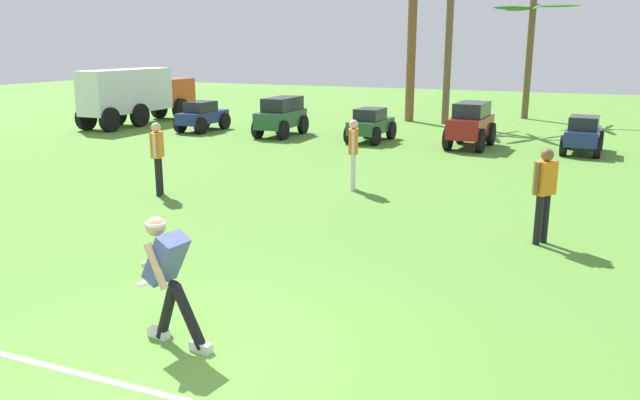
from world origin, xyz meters
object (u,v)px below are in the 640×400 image
parked_car_slot_c (371,124)px  parked_car_slot_e (583,134)px  frisbee_thrower (168,274)px  teammate_midfield (157,152)px  palm_tree_left_of_centre (449,27)px  frisbee_in_flight (148,281)px  parked_car_slot_d (471,124)px  palm_tree_far_left (412,34)px  teammate_near_sideline (353,148)px  parked_car_slot_b (281,115)px  box_truck (137,93)px  palm_tree_right_of_centre (530,44)px  teammate_deep (544,187)px  parked_car_slot_a (202,116)px

parked_car_slot_c → parked_car_slot_e: 6.52m
frisbee_thrower → parked_car_slot_e: bearing=76.3°
teammate_midfield → palm_tree_left_of_centre: bearing=79.5°
frisbee_in_flight → parked_car_slot_d: (0.89, 14.31, 0.22)m
teammate_midfield → parked_car_slot_e: (8.07, 9.45, -0.38)m
frisbee_thrower → parked_car_slot_c: (-2.88, 14.50, -0.22)m
frisbee_thrower → palm_tree_left_of_centre: palm_tree_left_of_centre is taller
parked_car_slot_c → palm_tree_left_of_centre: bearing=78.5°
frisbee_in_flight → palm_tree_far_left: bearing=97.8°
parked_car_slot_d → parked_car_slot_e: parked_car_slot_d is taller
teammate_near_sideline → parked_car_slot_c: size_ratio=0.70×
parked_car_slot_b → palm_tree_left_of_centre: (4.47, 5.71, 3.09)m
teammate_near_sideline → box_truck: 14.20m
parked_car_slot_b → palm_tree_right_of_centre: (7.22, 8.94, 2.42)m
palm_tree_right_of_centre → teammate_near_sideline: bearing=-96.7°
frisbee_thrower → parked_car_slot_d: 14.58m
teammate_deep → parked_car_slot_b: bearing=136.0°
teammate_midfield → parked_car_slot_d: 10.32m
teammate_deep → parked_car_slot_a: teammate_deep is taller
palm_tree_right_of_centre → box_truck: bearing=-149.0°
frisbee_thrower → box_truck: (-12.98, 14.99, 0.44)m
parked_car_slot_b → parked_car_slot_a: bearing=-178.2°
frisbee_in_flight → palm_tree_right_of_centre: (1.54, 23.14, 2.62)m
frisbee_thrower → frisbee_in_flight: 0.64m
frisbee_in_flight → teammate_near_sideline: bearing=92.6°
frisbee_thrower → parked_car_slot_d: parked_car_slot_d is taller
teammate_near_sideline → parked_car_slot_e: teammate_near_sideline is taller
frisbee_thrower → parked_car_slot_d: bearing=88.5°
frisbee_in_flight → parked_car_slot_c: size_ratio=0.12×
parked_car_slot_c → box_truck: size_ratio=0.38×
teammate_near_sideline → teammate_deep: same height
parked_car_slot_a → parked_car_slot_e: size_ratio=0.99×
parked_car_slot_b → parked_car_slot_c: 3.32m
parked_car_slot_a → parked_car_slot_b: size_ratio=0.91×
frisbee_thrower → parked_car_slot_e: (3.62, 14.91, -0.22)m
parked_car_slot_b → frisbee_thrower: bearing=-66.8°
palm_tree_left_of_centre → box_truck: bearing=-155.3°
teammate_near_sideline → box_truck: (-12.14, 7.37, 0.29)m
box_truck → palm_tree_right_of_centre: palm_tree_right_of_centre is taller
frisbee_thrower → parked_car_slot_d: (0.38, 14.58, -0.05)m
teammate_midfield → palm_tree_right_of_centre: palm_tree_right_of_centre is taller
teammate_deep → palm_tree_far_left: palm_tree_far_left is taller
parked_car_slot_d → palm_tree_far_left: (-3.67, 5.93, 2.80)m
parked_car_slot_a → palm_tree_right_of_centre: size_ratio=0.44×
teammate_near_sideline → parked_car_slot_a: 10.95m
box_truck → palm_tree_right_of_centre: bearing=31.0°
parked_car_slot_b → parked_car_slot_d: size_ratio=1.02×
frisbee_thrower → parked_car_slot_e: frisbee_thrower is taller
frisbee_thrower → parked_car_slot_a: 17.20m
parked_car_slot_c → parked_car_slot_d: 3.27m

